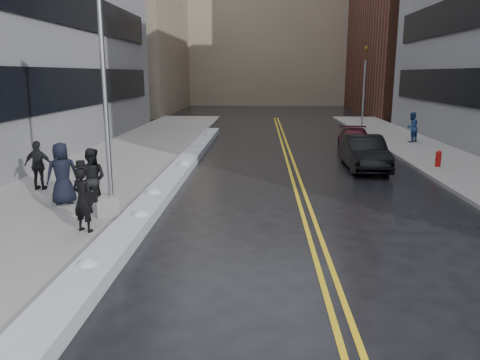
# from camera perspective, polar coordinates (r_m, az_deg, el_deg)

# --- Properties ---
(ground) EXTENTS (160.00, 160.00, 0.00)m
(ground) POSITION_cam_1_polar(r_m,az_deg,el_deg) (11.82, -2.69, -8.13)
(ground) COLOR black
(ground) RESTS_ON ground
(sidewalk_west) EXTENTS (5.50, 50.00, 0.15)m
(sidewalk_west) POSITION_cam_1_polar(r_m,az_deg,el_deg) (22.45, -15.10, 1.75)
(sidewalk_west) COLOR gray
(sidewalk_west) RESTS_ON ground
(sidewalk_east) EXTENTS (4.00, 50.00, 0.15)m
(sidewalk_east) POSITION_cam_1_polar(r_m,az_deg,el_deg) (23.19, 25.25, 1.30)
(sidewalk_east) COLOR gray
(sidewalk_east) RESTS_ON ground
(lane_line_left) EXTENTS (0.12, 50.00, 0.01)m
(lane_line_left) POSITION_cam_1_polar(r_m,az_deg,el_deg) (21.45, 6.02, 1.43)
(lane_line_left) COLOR gold
(lane_line_left) RESTS_ON ground
(lane_line_right) EXTENTS (0.12, 50.00, 0.01)m
(lane_line_right) POSITION_cam_1_polar(r_m,az_deg,el_deg) (21.47, 6.82, 1.42)
(lane_line_right) COLOR gold
(lane_line_right) RESTS_ON ground
(snow_ridge) EXTENTS (0.90, 30.00, 0.34)m
(snow_ridge) POSITION_cam_1_polar(r_m,az_deg,el_deg) (19.73, -7.68, 0.87)
(snow_ridge) COLOR silver
(snow_ridge) RESTS_ON ground
(building_west_far) EXTENTS (14.00, 22.00, 18.00)m
(building_west_far) POSITION_cam_1_polar(r_m,az_deg,el_deg) (57.62, -14.80, 17.21)
(building_west_far) COLOR gray
(building_west_far) RESTS_ON ground
(building_far) EXTENTS (36.00, 16.00, 22.00)m
(building_far) POSITION_cam_1_polar(r_m,az_deg,el_deg) (71.32, 3.51, 18.29)
(building_far) COLOR gray
(building_far) RESTS_ON ground
(lamppost) EXTENTS (0.65, 0.65, 7.62)m
(lamppost) POSITION_cam_1_polar(r_m,az_deg,el_deg) (13.80, -15.87, 5.31)
(lamppost) COLOR gray
(lamppost) RESTS_ON sidewalk_west
(fire_hydrant) EXTENTS (0.26, 0.26, 0.73)m
(fire_hydrant) POSITION_cam_1_polar(r_m,az_deg,el_deg) (22.74, 23.03, 2.52)
(fire_hydrant) COLOR maroon
(fire_hydrant) RESTS_ON sidewalk_east
(traffic_signal) EXTENTS (0.16, 0.20, 6.00)m
(traffic_signal) POSITION_cam_1_polar(r_m,az_deg,el_deg) (35.78, 14.89, 11.12)
(traffic_signal) COLOR gray
(traffic_signal) RESTS_ON sidewalk_east
(pedestrian_fedora) EXTENTS (0.74, 0.61, 1.73)m
(pedestrian_fedora) POSITION_cam_1_polar(r_m,az_deg,el_deg) (12.89, -18.59, -2.26)
(pedestrian_fedora) COLOR black
(pedestrian_fedora) RESTS_ON sidewalk_west
(pedestrian_b) EXTENTS (0.93, 0.74, 1.89)m
(pedestrian_b) POSITION_cam_1_polar(r_m,az_deg,el_deg) (14.99, -17.63, 0.17)
(pedestrian_b) COLOR black
(pedestrian_b) RESTS_ON sidewalk_west
(pedestrian_c) EXTENTS (1.15, 1.02, 1.98)m
(pedestrian_c) POSITION_cam_1_polar(r_m,az_deg,el_deg) (15.82, -20.85, 0.75)
(pedestrian_c) COLOR black
(pedestrian_c) RESTS_ON sidewalk_west
(pedestrian_d) EXTENTS (1.05, 0.46, 1.76)m
(pedestrian_d) POSITION_cam_1_polar(r_m,az_deg,el_deg) (18.14, -23.34, 1.64)
(pedestrian_d) COLOR black
(pedestrian_d) RESTS_ON sidewalk_west
(pedestrian_east) EXTENTS (1.11, 1.09, 1.81)m
(pedestrian_east) POSITION_cam_1_polar(r_m,az_deg,el_deg) (30.34, 20.20, 6.07)
(pedestrian_east) COLOR navy
(pedestrian_east) RESTS_ON sidewalk_east
(car_black) EXTENTS (1.63, 4.59, 1.51)m
(car_black) POSITION_cam_1_polar(r_m,az_deg,el_deg) (21.79, 14.92, 3.25)
(car_black) COLOR black
(car_black) RESTS_ON ground
(car_maroon) EXTENTS (2.28, 4.55, 1.27)m
(car_maroon) POSITION_cam_1_polar(r_m,az_deg,el_deg) (26.54, 13.85, 4.70)
(car_maroon) COLOR #380914
(car_maroon) RESTS_ON ground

